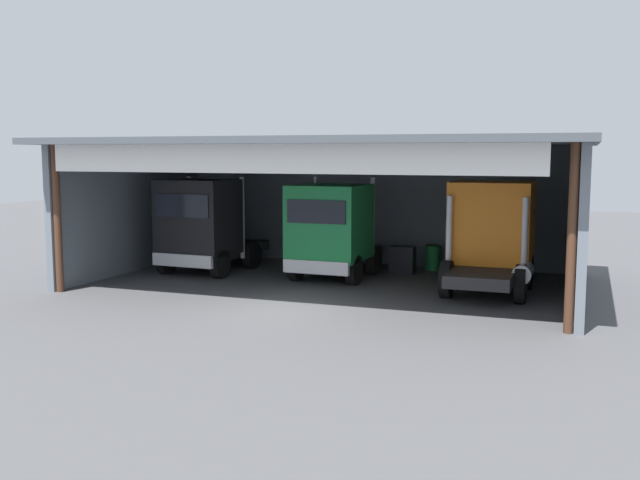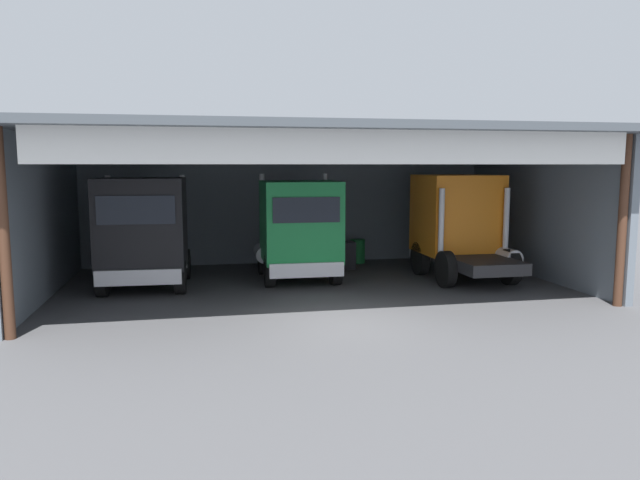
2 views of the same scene
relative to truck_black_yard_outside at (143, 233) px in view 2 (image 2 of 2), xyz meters
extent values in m
plane|color=#4C4C4F|center=(5.18, -4.95, -1.78)|extent=(80.00, 80.00, 0.00)
cube|color=slate|center=(5.18, 4.45, 0.55)|extent=(15.85, 0.24, 4.65)
cube|color=slate|center=(-2.74, -0.25, 0.55)|extent=(0.24, 9.40, 4.65)
cube|color=slate|center=(13.11, -0.25, 0.55)|extent=(0.24, 9.40, 4.65)
cube|color=#474E55|center=(5.18, -0.75, 2.97)|extent=(16.45, 10.41, 0.20)
cylinder|color=#4C2D1E|center=(-2.49, -4.80, 0.55)|extent=(0.24, 0.24, 4.65)
cylinder|color=#4C2D1E|center=(12.86, -4.80, 0.55)|extent=(0.24, 0.24, 4.65)
cube|color=white|center=(5.18, -5.35, 2.52)|extent=(14.26, 0.12, 0.90)
cube|color=black|center=(0.01, -0.34, 0.33)|extent=(2.62, 2.18, 2.69)
cube|color=black|center=(-0.04, -1.40, 0.80)|extent=(2.15, 0.15, 0.81)
cube|color=silver|center=(-0.04, -1.43, -1.12)|extent=(2.41, 0.27, 0.44)
cube|color=#232326|center=(0.09, 1.62, -1.09)|extent=(2.05, 3.65, 0.36)
cylinder|color=silver|center=(1.20, 0.80, 0.24)|extent=(0.18, 0.18, 3.01)
cylinder|color=silver|center=(-1.08, 0.90, 0.24)|extent=(0.18, 0.18, 3.01)
cylinder|color=silver|center=(-1.06, 1.37, -0.97)|extent=(0.61, 1.22, 0.56)
cylinder|color=black|center=(1.10, -0.80, -1.27)|extent=(0.34, 1.03, 1.02)
cylinder|color=black|center=(-1.12, -0.71, -1.27)|extent=(0.34, 1.03, 1.02)
cylinder|color=black|center=(1.21, 1.57, -1.27)|extent=(0.34, 1.03, 1.02)
cylinder|color=black|center=(-1.02, 1.67, -1.27)|extent=(0.34, 1.03, 1.02)
cube|color=#197F3D|center=(4.89, 0.11, 0.26)|extent=(2.46, 2.56, 2.56)
cube|color=black|center=(4.87, -1.17, 0.71)|extent=(2.05, 0.10, 0.77)
cube|color=silver|center=(4.87, -1.20, -1.12)|extent=(2.30, 0.20, 0.44)
cube|color=#232326|center=(4.92, 1.87, -1.09)|extent=(1.87, 3.24, 0.36)
cylinder|color=silver|center=(6.00, 1.50, 0.25)|extent=(0.18, 0.18, 3.03)
cylinder|color=silver|center=(3.83, 1.54, 0.25)|extent=(0.18, 0.18, 3.03)
cylinder|color=silver|center=(3.83, 1.59, -0.97)|extent=(0.58, 1.21, 0.56)
cylinder|color=black|center=(5.94, -0.42, -1.27)|extent=(0.32, 1.02, 1.01)
cylinder|color=black|center=(3.83, -0.38, -1.27)|extent=(0.32, 1.02, 1.01)
cylinder|color=black|center=(5.98, 1.85, -1.27)|extent=(0.32, 1.02, 1.01)
cylinder|color=black|center=(3.87, 1.89, -1.27)|extent=(0.32, 1.02, 1.01)
cube|color=orange|center=(10.35, 0.21, 0.39)|extent=(2.51, 2.44, 2.67)
cube|color=black|center=(10.36, 1.44, 0.85)|extent=(2.12, 0.07, 0.80)
cube|color=silver|center=(10.36, 1.47, -1.05)|extent=(2.37, 0.17, 0.44)
cube|color=#232326|center=(10.34, -1.54, -1.02)|extent=(1.89, 3.18, 0.36)
cylinder|color=silver|center=(9.22, -1.15, 0.06)|extent=(0.18, 0.18, 2.52)
cylinder|color=silver|center=(11.47, -1.16, 0.06)|extent=(0.18, 0.18, 2.52)
cylinder|color=silver|center=(11.46, -1.24, -0.90)|extent=(0.57, 1.20, 0.56)
cylinder|color=black|center=(9.26, 0.70, -1.20)|extent=(0.31, 1.16, 1.16)
cylinder|color=black|center=(11.45, 0.69, -1.20)|extent=(0.31, 1.16, 1.16)
cylinder|color=black|center=(9.25, -1.53, -1.20)|extent=(0.31, 1.16, 1.16)
cylinder|color=black|center=(11.44, -1.54, -1.20)|extent=(0.31, 1.16, 1.16)
cylinder|color=#197233|center=(7.79, 3.61, -1.31)|extent=(0.58, 0.58, 0.93)
cube|color=black|center=(6.89, 2.46, -1.28)|extent=(0.90, 0.60, 1.00)
camera|label=1|loc=(13.17, -23.21, 2.63)|focal=40.63mm
camera|label=2|loc=(1.64, -18.74, 2.06)|focal=33.39mm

